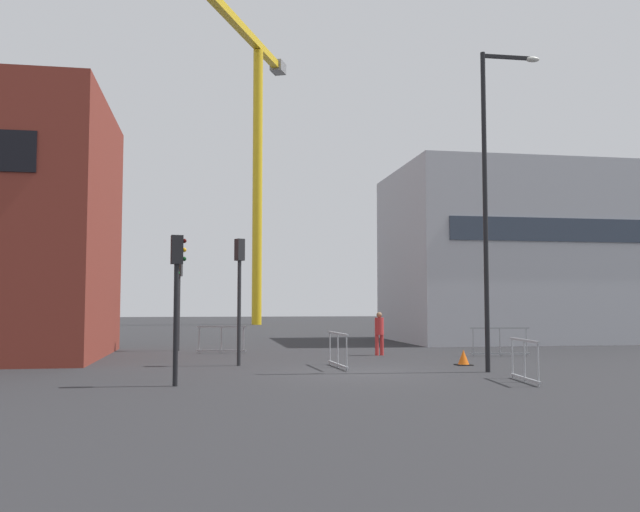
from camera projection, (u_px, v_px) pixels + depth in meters
ground at (355, 372)px, 19.53m from camera, size 160.00×160.00×0.00m
office_block at (522, 256)px, 36.44m from camera, size 13.66×9.12×8.98m
construction_crane at (256, 135)px, 62.87m from camera, size 8.77×18.00×26.59m
streetlamp_tall at (491, 187)px, 20.02m from camera, size 1.87×0.24×9.44m
traffic_light_median at (239, 280)px, 21.82m from camera, size 0.34×0.39×4.05m
traffic_light_far at (177, 284)px, 16.49m from camera, size 0.38×0.28×3.63m
traffic_light_verge at (179, 289)px, 28.51m from camera, size 0.29×0.39×3.81m
pedestrian_walking at (379, 330)px, 25.96m from camera, size 0.34×0.34×1.64m
safety_barrier_right_run at (500, 341)px, 25.51m from camera, size 2.25×0.32×1.08m
safety_barrier_left_run at (525, 360)px, 17.13m from camera, size 0.28×2.02×1.08m
safety_barrier_mid_span at (221, 339)px, 27.04m from camera, size 1.94×0.34×1.08m
safety_barrier_front at (338, 349)px, 20.98m from camera, size 0.18×2.35×1.08m
traffic_cone_on_verge at (463, 358)px, 21.81m from camera, size 0.49×0.49×0.50m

